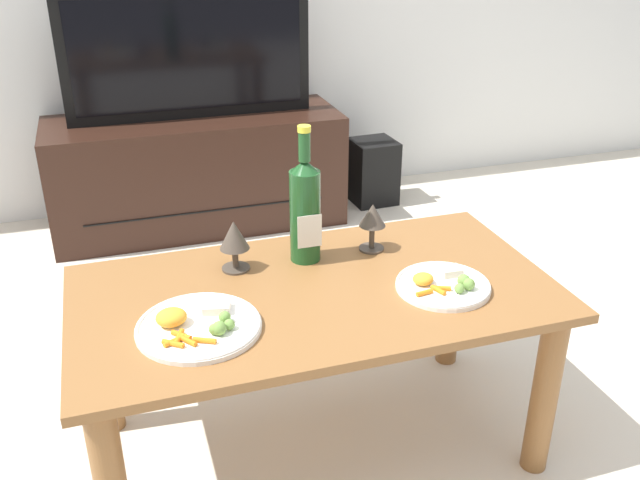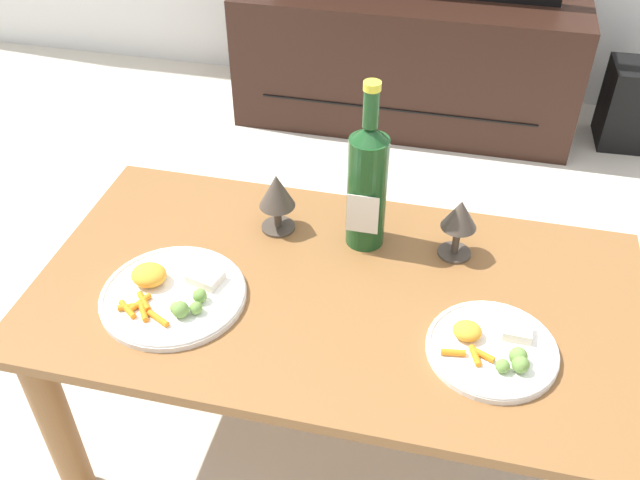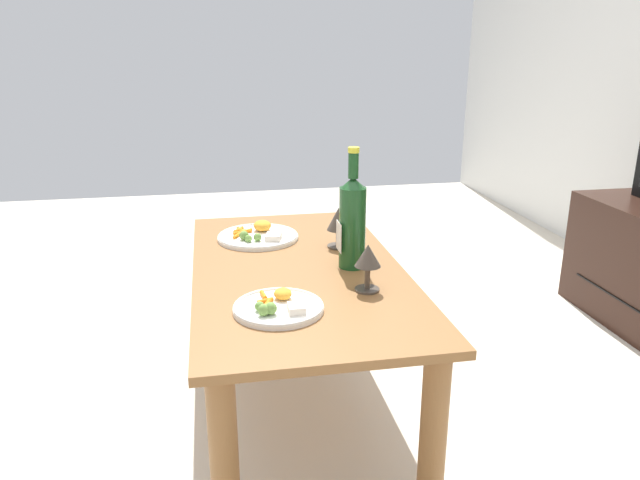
{
  "view_description": "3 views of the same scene",
  "coord_description": "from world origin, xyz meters",
  "px_view_note": "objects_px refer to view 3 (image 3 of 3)",
  "views": [
    {
      "loc": [
        -0.46,
        -1.47,
        1.4
      ],
      "look_at": [
        0.03,
        0.06,
        0.62
      ],
      "focal_mm": 38.94,
      "sensor_mm": 36.0,
      "label": 1
    },
    {
      "loc": [
        0.2,
        -1.01,
        1.49
      ],
      "look_at": [
        -0.05,
        0.05,
        0.6
      ],
      "focal_mm": 39.31,
      "sensor_mm": 36.0,
      "label": 2
    },
    {
      "loc": [
        1.76,
        -0.26,
        1.19
      ],
      "look_at": [
        0.01,
        0.07,
        0.6
      ],
      "focal_mm": 33.77,
      "sensor_mm": 36.0,
      "label": 3
    }
  ],
  "objects_px": {
    "goblet_right": "(368,259)",
    "dinner_plate_right": "(278,307)",
    "wine_bottle": "(352,220)",
    "goblet_left": "(338,221)",
    "dining_table": "(298,295)",
    "dinner_plate_left": "(258,235)"
  },
  "relations": [
    {
      "from": "dining_table",
      "to": "goblet_right",
      "type": "bearing_deg",
      "value": 37.25
    },
    {
      "from": "goblet_right",
      "to": "dinner_plate_left",
      "type": "height_order",
      "value": "goblet_right"
    },
    {
      "from": "dining_table",
      "to": "dinner_plate_left",
      "type": "height_order",
      "value": "dinner_plate_left"
    },
    {
      "from": "goblet_left",
      "to": "dinner_plate_right",
      "type": "distance_m",
      "value": 0.56
    },
    {
      "from": "goblet_right",
      "to": "dinner_plate_right",
      "type": "distance_m",
      "value": 0.29
    },
    {
      "from": "wine_bottle",
      "to": "goblet_right",
      "type": "bearing_deg",
      "value": -0.32
    },
    {
      "from": "dinner_plate_right",
      "to": "dinner_plate_left",
      "type": "bearing_deg",
      "value": 179.95
    },
    {
      "from": "wine_bottle",
      "to": "goblet_right",
      "type": "xyz_separation_m",
      "value": [
        0.2,
        -0.0,
        -0.06
      ]
    },
    {
      "from": "dining_table",
      "to": "dinner_plate_right",
      "type": "bearing_deg",
      "value": -17.41
    },
    {
      "from": "wine_bottle",
      "to": "goblet_left",
      "type": "relative_size",
      "value": 2.69
    },
    {
      "from": "wine_bottle",
      "to": "goblet_left",
      "type": "bearing_deg",
      "value": -179.68
    },
    {
      "from": "goblet_right",
      "to": "dinner_plate_right",
      "type": "height_order",
      "value": "goblet_right"
    },
    {
      "from": "wine_bottle",
      "to": "goblet_left",
      "type": "xyz_separation_m",
      "value": [
        -0.2,
        -0.0,
        -0.06
      ]
    },
    {
      "from": "dinner_plate_left",
      "to": "goblet_left",
      "type": "bearing_deg",
      "value": 61.68
    },
    {
      "from": "wine_bottle",
      "to": "goblet_right",
      "type": "height_order",
      "value": "wine_bottle"
    },
    {
      "from": "wine_bottle",
      "to": "dinner_plate_right",
      "type": "relative_size",
      "value": 1.57
    },
    {
      "from": "dining_table",
      "to": "goblet_left",
      "type": "height_order",
      "value": "goblet_left"
    },
    {
      "from": "goblet_right",
      "to": "dinner_plate_right",
      "type": "relative_size",
      "value": 0.57
    },
    {
      "from": "wine_bottle",
      "to": "goblet_right",
      "type": "distance_m",
      "value": 0.2
    },
    {
      "from": "dining_table",
      "to": "goblet_left",
      "type": "xyz_separation_m",
      "value": [
        -0.17,
        0.17,
        0.19
      ]
    },
    {
      "from": "goblet_left",
      "to": "dinner_plate_right",
      "type": "relative_size",
      "value": 0.59
    },
    {
      "from": "goblet_right",
      "to": "dinner_plate_left",
      "type": "distance_m",
      "value": 0.6
    }
  ]
}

